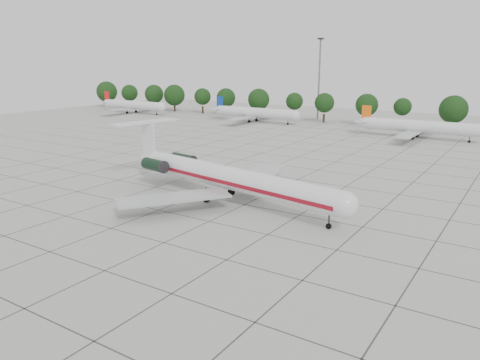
{
  "coord_description": "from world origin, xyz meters",
  "views": [
    {
      "loc": [
        31.63,
        -50.24,
        18.61
      ],
      "look_at": [
        -0.3,
        -0.76,
        3.5
      ],
      "focal_mm": 35.0,
      "sensor_mm": 36.0,
      "label": 1
    }
  ],
  "objects_px": {
    "main_airliner": "(222,176)",
    "floodlight_mast": "(319,74)",
    "bg_airliner_a": "(133,105)",
    "bg_airliner_b": "(255,113)",
    "bg_airliner_c": "(419,127)"
  },
  "relations": [
    {
      "from": "bg_airliner_a",
      "to": "bg_airliner_b",
      "type": "height_order",
      "value": "same"
    },
    {
      "from": "bg_airliner_a",
      "to": "floodlight_mast",
      "type": "xyz_separation_m",
      "value": [
        63.01,
        20.46,
        11.37
      ]
    },
    {
      "from": "bg_airliner_c",
      "to": "floodlight_mast",
      "type": "height_order",
      "value": "floodlight_mast"
    },
    {
      "from": "main_airliner",
      "to": "floodlight_mast",
      "type": "xyz_separation_m",
      "value": [
        -26.03,
        91.6,
        10.98
      ]
    },
    {
      "from": "main_airliner",
      "to": "bg_airliner_a",
      "type": "height_order",
      "value": "main_airliner"
    },
    {
      "from": "main_airliner",
      "to": "floodlight_mast",
      "type": "relative_size",
      "value": 1.55
    },
    {
      "from": "bg_airliner_c",
      "to": "floodlight_mast",
      "type": "xyz_separation_m",
      "value": [
        -36.8,
        23.2,
        11.37
      ]
    },
    {
      "from": "bg_airliner_c",
      "to": "bg_airliner_b",
      "type": "bearing_deg",
      "value": 174.1
    },
    {
      "from": "bg_airliner_a",
      "to": "bg_airliner_b",
      "type": "bearing_deg",
      "value": 2.76
    },
    {
      "from": "main_airliner",
      "to": "floodlight_mast",
      "type": "distance_m",
      "value": 95.86
    },
    {
      "from": "bg_airliner_a",
      "to": "bg_airliner_c",
      "type": "bearing_deg",
      "value": -1.57
    },
    {
      "from": "bg_airliner_b",
      "to": "floodlight_mast",
      "type": "xyz_separation_m",
      "value": [
        12.99,
        18.05,
        11.37
      ]
    },
    {
      "from": "bg_airliner_b",
      "to": "floodlight_mast",
      "type": "distance_m",
      "value": 24.98
    },
    {
      "from": "main_airliner",
      "to": "bg_airliner_a",
      "type": "xyz_separation_m",
      "value": [
        -89.04,
        71.14,
        -0.39
      ]
    },
    {
      "from": "floodlight_mast",
      "to": "bg_airliner_c",
      "type": "bearing_deg",
      "value": -32.22
    }
  ]
}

